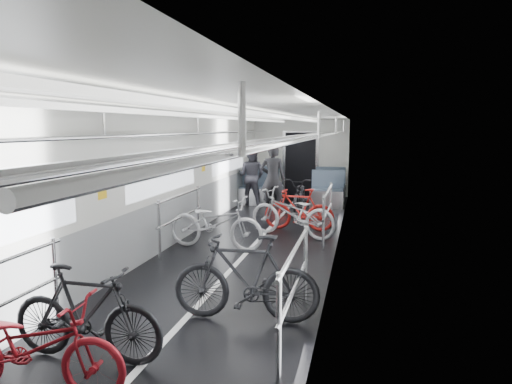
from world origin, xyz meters
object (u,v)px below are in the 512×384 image
(bike_left_mid, at_px, (86,313))
(person_standing, at_px, (273,179))
(bike_left_far, at_px, (215,223))
(bike_right_far, at_px, (299,209))
(bike_left_near, at_px, (32,346))
(bike_right_near, at_px, (246,278))
(bike_right_mid, at_px, (292,213))
(bike_aisle, at_px, (300,196))
(person_seated, at_px, (251,176))

(bike_left_mid, relative_size, person_standing, 0.87)
(bike_left_far, relative_size, bike_right_far, 1.21)
(bike_left_near, relative_size, bike_left_far, 0.89)
(bike_left_mid, height_order, person_standing, person_standing)
(bike_right_near, height_order, bike_right_mid, bike_right_near)
(bike_right_mid, bearing_deg, bike_aisle, -158.61)
(bike_right_mid, xyz_separation_m, person_seated, (-1.67, 3.49, 0.34))
(bike_left_far, xyz_separation_m, bike_right_far, (1.26, 1.79, -0.02))
(bike_left_mid, relative_size, bike_left_far, 0.85)
(bike_right_far, relative_size, person_standing, 0.85)
(bike_right_mid, xyz_separation_m, bike_right_far, (0.06, 0.60, -0.03))
(bike_left_mid, distance_m, person_seated, 8.77)
(bike_left_mid, xyz_separation_m, bike_right_mid, (1.12, 5.26, 0.02))
(bike_left_far, distance_m, bike_right_mid, 1.69)
(bike_aisle, bearing_deg, bike_right_far, -83.85)
(bike_left_near, relative_size, bike_right_far, 1.07)
(bike_right_near, relative_size, person_seated, 1.02)
(bike_left_mid, xyz_separation_m, person_seated, (-0.56, 8.75, 0.36))
(bike_aisle, bearing_deg, bike_right_near, -88.53)
(bike_left_far, height_order, person_seated, person_seated)
(bike_left_mid, distance_m, bike_right_mid, 5.38)
(bike_left_near, relative_size, bike_right_near, 0.96)
(bike_right_near, height_order, person_standing, person_standing)
(bike_left_far, bearing_deg, bike_right_far, -29.35)
(bike_left_mid, bearing_deg, bike_aisle, -7.48)
(bike_right_mid, relative_size, bike_right_far, 1.23)
(bike_left_mid, relative_size, bike_right_near, 0.92)
(bike_left_near, relative_size, bike_left_mid, 1.04)
(bike_right_mid, bearing_deg, person_standing, -142.67)
(bike_right_far, relative_size, bike_aisle, 0.82)
(bike_left_mid, height_order, person_seated, person_seated)
(bike_left_near, bearing_deg, person_standing, -7.72)
(bike_left_near, xyz_separation_m, bike_right_near, (1.32, 1.80, 0.08))
(bike_right_near, xyz_separation_m, bike_aisle, (-0.25, 6.38, -0.02))
(bike_right_near, bearing_deg, bike_right_far, 176.65)
(bike_left_near, bearing_deg, bike_aisle, -12.70)
(bike_left_near, distance_m, bike_right_far, 6.58)
(bike_right_mid, distance_m, person_seated, 3.89)
(bike_left_mid, height_order, bike_aisle, bike_aisle)
(bike_left_near, height_order, bike_right_far, bike_right_far)
(bike_right_near, height_order, bike_aisle, bike_right_near)
(bike_right_far, bearing_deg, person_seated, -146.04)
(bike_right_far, distance_m, bike_aisle, 1.73)
(bike_aisle, bearing_deg, bike_left_mid, -98.04)
(bike_left_mid, distance_m, bike_aisle, 7.64)
(bike_aisle, distance_m, person_seated, 1.96)
(bike_left_near, bearing_deg, bike_left_mid, -14.64)
(bike_right_mid, height_order, bike_right_far, bike_right_mid)
(bike_left_near, height_order, bike_left_mid, bike_left_mid)
(bike_left_near, height_order, bike_right_mid, bike_right_mid)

